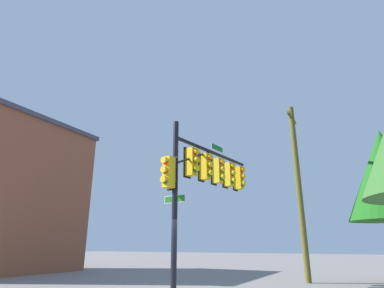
# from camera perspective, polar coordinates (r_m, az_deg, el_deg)

# --- Properties ---
(signal_pole_assembly) EXTENTS (5.93, 1.53, 6.13)m
(signal_pole_assembly) POSITION_cam_1_polar(r_m,az_deg,el_deg) (13.04, 2.52, -5.64)
(signal_pole_assembly) COLOR black
(signal_pole_assembly) RESTS_ON ground_plane
(utility_pole) EXTENTS (1.80, 0.28, 8.79)m
(utility_pole) POSITION_cam_1_polar(r_m,az_deg,el_deg) (16.87, 18.70, -7.06)
(utility_pole) COLOR brown
(utility_pole) RESTS_ON ground_plane
(brick_building) EXTENTS (9.03, 6.04, 9.68)m
(brick_building) POSITION_cam_1_polar(r_m,az_deg,el_deg) (24.15, -30.16, -7.81)
(brick_building) COLOR brown
(brick_building) RESTS_ON ground_plane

